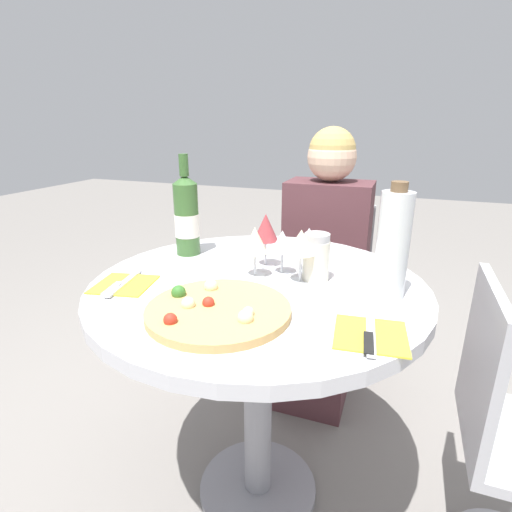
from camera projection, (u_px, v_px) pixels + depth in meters
The scene contains 15 objects.
ground_plane at pixel (258, 489), 1.38m from camera, with size 12.00×12.00×0.00m, color gray.
dining_table at pixel (258, 325), 1.17m from camera, with size 0.94×0.94×0.78m.
chair_behind_diner at pixel (326, 294), 1.93m from camera, with size 0.37×0.37×0.84m.
seated_diner at pixel (322, 278), 1.77m from camera, with size 0.36×0.45×1.19m.
pizza_large at pixel (217, 310), 0.93m from camera, with size 0.34×0.34×0.05m.
wine_bottle at pixel (187, 216), 1.32m from camera, with size 0.08×0.08×0.33m.
tall_carafe at pixel (393, 245), 0.99m from camera, with size 0.08×0.08×0.29m.
sugar_shaker at pixel (316, 258), 1.11m from camera, with size 0.07×0.07×0.14m.
wine_glass_back_left at pixel (266, 228), 1.21m from camera, with size 0.08×0.08×0.17m.
wine_glass_front_left at pixel (255, 241), 1.13m from camera, with size 0.07×0.07×0.15m.
wine_glass_center at pixel (282, 242), 1.15m from camera, with size 0.07×0.07×0.13m.
wine_glass_back_right at pixel (309, 239), 1.17m from camera, with size 0.07×0.07×0.13m.
wine_glass_front_right at pixel (301, 243), 1.08m from camera, with size 0.08×0.08×0.15m.
place_setting_left at pixel (123, 284), 1.10m from camera, with size 0.18×0.19×0.01m.
place_setting_right at pixel (370, 335), 0.84m from camera, with size 0.16×0.19×0.01m.
Camera 1 is at (0.36, -0.98, 1.21)m, focal length 28.00 mm.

